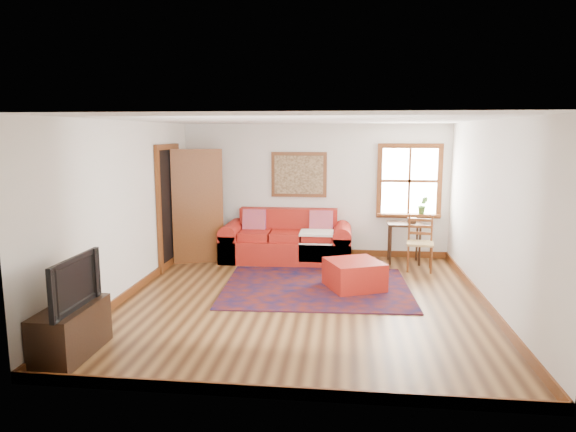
# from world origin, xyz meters

# --- Properties ---
(ground) EXTENTS (5.50, 5.50, 0.00)m
(ground) POSITION_xyz_m (0.00, 0.00, 0.00)
(ground) COLOR #422512
(ground) RESTS_ON ground
(room_envelope) EXTENTS (5.04, 5.54, 2.52)m
(room_envelope) POSITION_xyz_m (0.00, 0.02, 1.65)
(room_envelope) COLOR silver
(room_envelope) RESTS_ON ground
(window) EXTENTS (1.18, 0.20, 1.38)m
(window) POSITION_xyz_m (1.78, 2.70, 1.31)
(window) COLOR white
(window) RESTS_ON ground
(doorway) EXTENTS (0.89, 1.08, 2.14)m
(doorway) POSITION_xyz_m (-2.21, 1.78, 1.07)
(doorway) COLOR black
(doorway) RESTS_ON ground
(framed_artwork) EXTENTS (1.05, 0.07, 0.85)m
(framed_artwork) POSITION_xyz_m (-0.30, 2.71, 1.55)
(framed_artwork) COLOR brown
(framed_artwork) RESTS_ON ground
(persian_rug) EXTENTS (2.89, 2.36, 0.02)m
(persian_rug) POSITION_xyz_m (0.17, 0.60, 0.01)
(persian_rug) COLOR #50130B
(persian_rug) RESTS_ON ground
(red_leather_sofa) EXTENTS (2.36, 0.98, 0.92)m
(red_leather_sofa) POSITION_xyz_m (-0.48, 2.29, 0.31)
(red_leather_sofa) COLOR #A61E15
(red_leather_sofa) RESTS_ON ground
(red_ottoman) EXTENTS (0.99, 0.99, 0.43)m
(red_ottoman) POSITION_xyz_m (0.73, 0.62, 0.22)
(red_ottoman) COLOR #A61E15
(red_ottoman) RESTS_ON ground
(side_table) EXTENTS (0.61, 0.46, 0.73)m
(side_table) POSITION_xyz_m (1.65, 2.32, 0.61)
(side_table) COLOR black
(side_table) RESTS_ON ground
(ladder_back_chair) EXTENTS (0.49, 0.47, 0.94)m
(ladder_back_chair) POSITION_xyz_m (1.87, 1.87, 0.51)
(ladder_back_chair) COLOR tan
(ladder_back_chair) RESTS_ON ground
(media_cabinet) EXTENTS (0.44, 0.97, 0.53)m
(media_cabinet) POSITION_xyz_m (-2.27, -2.08, 0.27)
(media_cabinet) COLOR black
(media_cabinet) RESTS_ON ground
(television) EXTENTS (0.12, 0.95, 0.55)m
(television) POSITION_xyz_m (-2.25, -2.13, 0.81)
(television) COLOR black
(television) RESTS_ON media_cabinet
(candle_hurricane) EXTENTS (0.12, 0.12, 0.18)m
(candle_hurricane) POSITION_xyz_m (-2.22, -1.67, 0.62)
(candle_hurricane) COLOR silver
(candle_hurricane) RESTS_ON media_cabinet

